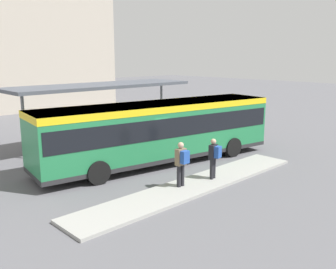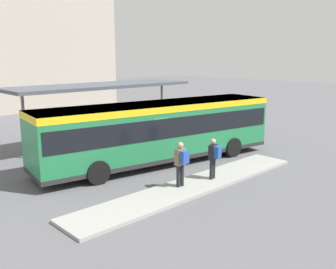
{
  "view_description": "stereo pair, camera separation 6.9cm",
  "coord_description": "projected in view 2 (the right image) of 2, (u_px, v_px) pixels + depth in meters",
  "views": [
    {
      "loc": [
        -12.08,
        -13.21,
        5.22
      ],
      "look_at": [
        0.61,
        0.0,
        1.34
      ],
      "focal_mm": 40.0,
      "sensor_mm": 36.0,
      "label": 1
    },
    {
      "loc": [
        -12.03,
        -13.26,
        5.22
      ],
      "look_at": [
        0.61,
        0.0,
        1.34
      ],
      "focal_mm": 40.0,
      "sensor_mm": 36.0,
      "label": 2
    }
  ],
  "objects": [
    {
      "name": "city_bus",
      "position": [
        159.0,
        128.0,
        18.23
      ],
      "size": [
        12.56,
        4.55,
        2.97
      ],
      "rotation": [
        0.0,
        0.0,
        -0.16
      ],
      "color": "#237A47",
      "rests_on": "ground_plane"
    },
    {
      "name": "pedestrian_waiting",
      "position": [
        214.0,
        156.0,
        15.58
      ],
      "size": [
        0.46,
        0.5,
        1.72
      ],
      "rotation": [
        0.0,
        0.0,
        1.78
      ],
      "color": "#232328",
      "rests_on": "curb_island"
    },
    {
      "name": "bicycle_black",
      "position": [
        245.0,
        129.0,
        25.37
      ],
      "size": [
        0.48,
        1.63,
        0.7
      ],
      "rotation": [
        0.0,
        0.0,
        -1.61
      ],
      "color": "black",
      "rests_on": "ground_plane"
    },
    {
      "name": "pedestrian_companion",
      "position": [
        181.0,
        161.0,
        14.64
      ],
      "size": [
        0.44,
        0.45,
        1.8
      ],
      "rotation": [
        0.0,
        0.0,
        1.57
      ],
      "color": "#232328",
      "rests_on": "curb_island"
    },
    {
      "name": "station_shelter",
      "position": [
        102.0,
        86.0,
        21.87
      ],
      "size": [
        11.2,
        3.32,
        3.58
      ],
      "color": "#4C515B",
      "rests_on": "ground_plane"
    },
    {
      "name": "ground_plane",
      "position": [
        159.0,
        163.0,
        18.59
      ],
      "size": [
        120.0,
        120.0,
        0.0
      ],
      "primitive_type": "plane",
      "color": "#5B5B60"
    },
    {
      "name": "curb_island",
      "position": [
        195.0,
        185.0,
        15.15
      ],
      "size": [
        11.64,
        1.8,
        0.12
      ],
      "color": "#9E9E99",
      "rests_on": "ground_plane"
    },
    {
      "name": "bicycle_blue",
      "position": [
        224.0,
        125.0,
        26.42
      ],
      "size": [
        0.48,
        1.78,
        0.77
      ],
      "rotation": [
        0.0,
        0.0,
        -1.66
      ],
      "color": "black",
      "rests_on": "ground_plane"
    },
    {
      "name": "bicycle_white",
      "position": [
        231.0,
        128.0,
        25.68
      ],
      "size": [
        0.48,
        1.61,
        0.7
      ],
      "rotation": [
        0.0,
        0.0,
        -1.74
      ],
      "color": "black",
      "rests_on": "ground_plane"
    }
  ]
}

